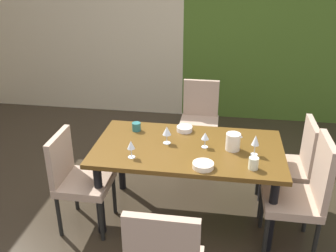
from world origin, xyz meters
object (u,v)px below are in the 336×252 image
Objects in this scene: wine_glass_corner at (205,137)px; wine_glass_front at (167,131)px; chair_right_near at (304,191)px; serving_bowl_left at (185,129)px; chair_left_near at (76,176)px; chair_head_far at (200,116)px; pitcher_right at (233,142)px; wine_glass_rear at (131,146)px; cup_east at (253,163)px; dining_table at (188,155)px; chair_right_far at (293,162)px; wine_glass_south at (256,141)px; serving_bowl_near_shelf at (203,165)px; cup_north at (136,127)px.

wine_glass_front is at bearing 175.56° from wine_glass_corner.
serving_bowl_left is at bearing 61.10° from chair_right_near.
chair_left_near is at bearing -147.26° from serving_bowl_left.
chair_head_far reaches higher than pitcher_right.
chair_head_far is at bearing 72.82° from wine_glass_rear.
cup_east is (-0.42, -0.04, 0.24)m from chair_right_near.
chair_right_far reaches higher than dining_table.
wine_glass_corner is 0.37m from serving_bowl_left.
wine_glass_corner is (-0.80, -0.25, 0.32)m from chair_right_far.
pitcher_right is (0.82, 0.26, -0.03)m from wine_glass_rear.
chair_head_far is 1.43m from wine_glass_south.
serving_bowl_near_shelf is (0.14, -1.55, 0.24)m from chair_head_far.
pitcher_right is (0.38, 0.00, 0.17)m from dining_table.
cup_east is 0.33m from pitcher_right.
wine_glass_front reaches higher than cup_north.
chair_head_far is 6.20× the size of serving_bowl_left.
wine_glass_front reaches higher than cup_east.
chair_right_far reaches higher than cup_east.
chair_left_near is 0.61m from wine_glass_rear.
pitcher_right reaches higher than dining_table.
chair_head_far is 1.74m from chair_right_near.
serving_bowl_near_shelf is at bearing -88.45° from wine_glass_corner.
serving_bowl_near_shelf is at bearing -41.16° from cup_north.
serving_bowl_left reaches higher than dining_table.
wine_glass_corner reaches higher than cup_north.
chair_right_near reaches higher than serving_bowl_left.
wine_glass_corner is at bearing 91.55° from serving_bowl_near_shelf.
chair_right_far is 6.62× the size of wine_glass_corner.
chair_right_near reaches higher than wine_glass_front.
dining_table is 0.41m from pitcher_right.
wine_glass_south reaches higher than pitcher_right.
cup_east is at bearing 143.43° from chair_right_far.
cup_north is (-1.47, 0.50, 0.23)m from chair_right_near.
serving_bowl_left is (-0.07, 0.31, 0.11)m from dining_table.
wine_glass_south is 1.06× the size of serving_bowl_near_shelf.
pitcher_right is (0.36, -1.21, 0.30)m from chair_head_far.
dining_table is 0.33m from serving_bowl_left.
chair_right_far reaches higher than serving_bowl_left.
pitcher_right is at bearing 160.43° from wine_glass_south.
wine_glass_rear is at bearing 72.82° from chair_head_far.
chair_right_far is 0.90m from wine_glass_corner.
pitcher_right is at bearing 118.03° from cup_east.
wine_glass_rear is at bearing 178.22° from cup_east.
chair_right_near is at bearing -18.90° from cup_north.
cup_north is at bearing 152.91° from cup_east.
dining_table is at bearing -25.50° from cup_north.
chair_left_near is 1.13m from serving_bowl_near_shelf.
cup_north is at bearing 138.84° from serving_bowl_near_shelf.
chair_right_far is (0.93, -0.96, 0.00)m from chair_head_far.
wine_glass_south reaches higher than wine_glass_rear.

